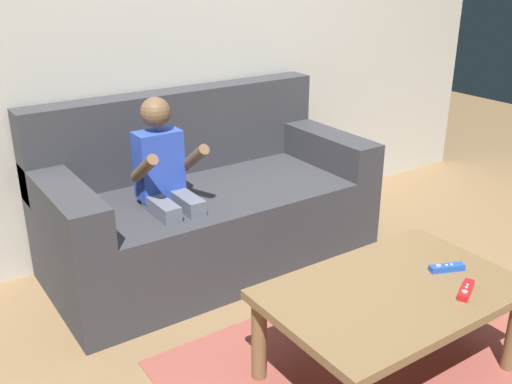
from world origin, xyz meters
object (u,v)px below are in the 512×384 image
(couch, at_px, (206,207))
(game_remote_red_center, at_px, (466,290))
(game_remote_blue_near_edge, at_px, (447,268))
(coffee_table, at_px, (392,301))
(person_seated_on_couch, at_px, (168,186))

(couch, xyz_separation_m, game_remote_red_center, (0.31, -1.39, 0.09))
(couch, height_order, game_remote_blue_near_edge, couch)
(couch, distance_m, coffee_table, 1.22)
(couch, distance_m, game_remote_blue_near_edge, 1.30)
(coffee_table, distance_m, game_remote_red_center, 0.27)
(coffee_table, xyz_separation_m, game_remote_red_center, (0.20, -0.17, 0.07))
(coffee_table, bearing_deg, game_remote_red_center, -41.37)
(game_remote_blue_near_edge, bearing_deg, couch, 107.31)
(coffee_table, xyz_separation_m, game_remote_blue_near_edge, (0.27, -0.02, 0.07))
(person_seated_on_couch, relative_size, game_remote_red_center, 6.74)
(person_seated_on_couch, distance_m, coffee_table, 1.14)
(coffee_table, relative_size, game_remote_red_center, 6.79)
(couch, height_order, coffee_table, couch)
(game_remote_blue_near_edge, height_order, game_remote_red_center, same)
(game_remote_blue_near_edge, xyz_separation_m, game_remote_red_center, (-0.08, -0.15, 0.00))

